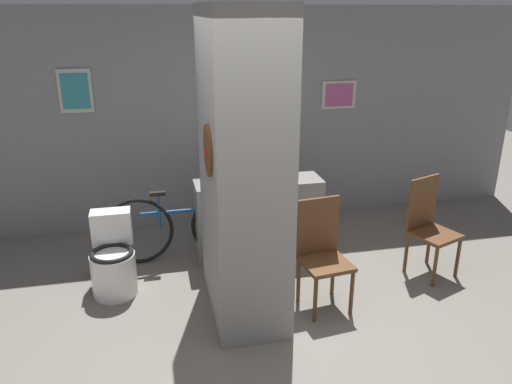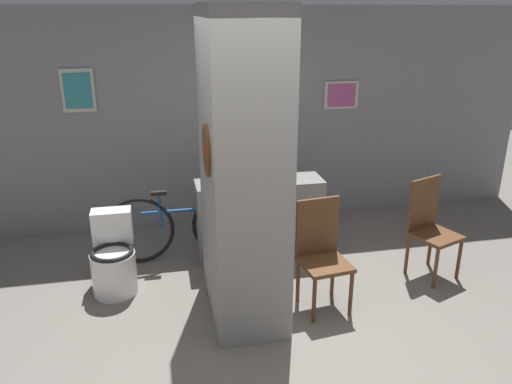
% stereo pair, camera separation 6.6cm
% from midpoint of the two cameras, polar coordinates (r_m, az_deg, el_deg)
% --- Properties ---
extents(ground_plane, '(14.00, 14.00, 0.00)m').
position_cam_midpoint_polar(ground_plane, '(4.23, 1.97, -16.91)').
color(ground_plane, slate).
extents(wall_back, '(8.00, 0.09, 2.60)m').
position_cam_midpoint_polar(wall_back, '(6.09, -3.71, 8.31)').
color(wall_back, gray).
rests_on(wall_back, ground_plane).
extents(pillar_center, '(0.63, 1.17, 2.60)m').
position_cam_midpoint_polar(pillar_center, '(4.12, -1.16, 2.49)').
color(pillar_center, gray).
rests_on(pillar_center, ground_plane).
extents(counter_shelf, '(1.35, 0.44, 0.86)m').
position_cam_midpoint_polar(counter_shelf, '(5.41, 0.71, -2.94)').
color(counter_shelf, gray).
rests_on(counter_shelf, ground_plane).
extents(toilet, '(0.42, 0.58, 0.74)m').
position_cam_midpoint_polar(toilet, '(4.96, -15.59, -7.53)').
color(toilet, white).
rests_on(toilet, ground_plane).
extents(chair_near_pillar, '(0.45, 0.45, 1.00)m').
position_cam_midpoint_polar(chair_near_pillar, '(4.50, 7.91, -6.66)').
color(chair_near_pillar, brown).
rests_on(chair_near_pillar, ground_plane).
extents(chair_by_doorway, '(0.53, 0.53, 1.00)m').
position_cam_midpoint_polar(chair_by_doorway, '(5.28, 19.60, -3.51)').
color(chair_by_doorway, brown).
rests_on(chair_by_doorway, ground_plane).
extents(bicycle, '(1.66, 0.42, 0.79)m').
position_cam_midpoint_polar(bicycle, '(5.37, -7.96, -3.86)').
color(bicycle, black).
rests_on(bicycle, ground_plane).
extents(bottle_tall, '(0.09, 0.09, 0.27)m').
position_cam_midpoint_polar(bottle_tall, '(5.24, 3.89, 2.40)').
color(bottle_tall, silver).
rests_on(bottle_tall, counter_shelf).
extents(bottle_short, '(0.06, 0.06, 0.22)m').
position_cam_midpoint_polar(bottle_short, '(5.21, 2.70, 2.08)').
color(bottle_short, '#267233').
rests_on(bottle_short, counter_shelf).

